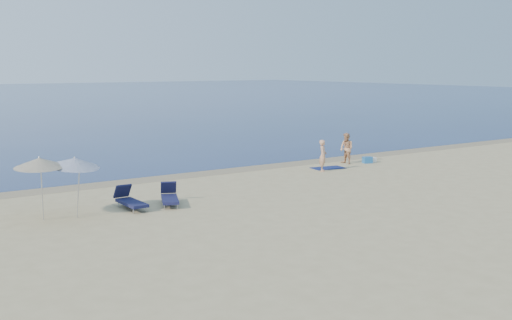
{
  "coord_description": "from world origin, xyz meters",
  "views": [
    {
      "loc": [
        -17.22,
        -6.91,
        5.11
      ],
      "look_at": [
        -1.45,
        16.0,
        1.0
      ],
      "focal_mm": 45.0,
      "sensor_mm": 36.0,
      "label": 1
    }
  ],
  "objects_px": {
    "person_right": "(347,148)",
    "blue_cooler": "(367,160)",
    "person_left": "(323,156)",
    "umbrella_near": "(75,162)"
  },
  "relations": [
    {
      "from": "person_right",
      "to": "blue_cooler",
      "type": "relative_size",
      "value": 3.41
    },
    {
      "from": "person_right",
      "to": "blue_cooler",
      "type": "xyz_separation_m",
      "value": [
        1.08,
        -0.46,
        -0.64
      ]
    },
    {
      "from": "person_left",
      "to": "blue_cooler",
      "type": "bearing_deg",
      "value": -37.99
    },
    {
      "from": "person_left",
      "to": "umbrella_near",
      "type": "xyz_separation_m",
      "value": [
        -13.09,
        -2.51,
        1.1
      ]
    },
    {
      "from": "umbrella_near",
      "to": "person_right",
      "type": "bearing_deg",
      "value": -7.22
    },
    {
      "from": "umbrella_near",
      "to": "person_left",
      "type": "bearing_deg",
      "value": -9.5
    },
    {
      "from": "person_right",
      "to": "blue_cooler",
      "type": "distance_m",
      "value": 1.33
    },
    {
      "from": "person_right",
      "to": "umbrella_near",
      "type": "height_order",
      "value": "umbrella_near"
    },
    {
      "from": "blue_cooler",
      "to": "umbrella_near",
      "type": "height_order",
      "value": "umbrella_near"
    },
    {
      "from": "person_left",
      "to": "umbrella_near",
      "type": "height_order",
      "value": "umbrella_near"
    }
  ]
}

